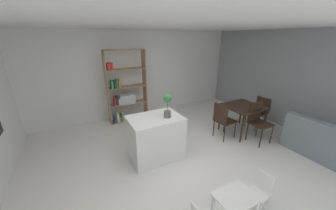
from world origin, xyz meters
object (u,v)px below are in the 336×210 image
open_bookshelf (124,92)px  dining_chair_window_side (259,110)px  sofa (336,149)px  kitchen_island (156,137)px  potted_plant_on_island (167,104)px  child_table (235,201)px  dining_chair_near (258,119)px  dining_chair_island_side (223,119)px  dining_table (243,109)px  child_chair_right (260,190)px

open_bookshelf → dining_chair_window_side: size_ratio=2.47×
open_bookshelf → sofa: bearing=-50.5°
kitchen_island → potted_plant_on_island: size_ratio=2.18×
open_bookshelf → child_table: 3.99m
dining_chair_near → potted_plant_on_island: bearing=168.5°
child_table → dining_chair_island_side: (1.43, 1.76, 0.17)m
dining_table → dining_chair_window_side: 0.69m
kitchen_island → sofa: size_ratio=0.59×
dining_table → dining_chair_island_side: dining_chair_island_side is taller
child_chair_right → open_bookshelf: bearing=-175.2°
potted_plant_on_island → open_bookshelf: (-0.28, 2.19, -0.28)m
dining_chair_island_side → sofa: 2.27m
dining_chair_island_side → dining_chair_window_side: dining_chair_island_side is taller
child_table → potted_plant_on_island: bearing=93.2°
potted_plant_on_island → child_chair_right: bearing=-70.2°
dining_chair_island_side → sofa: (1.42, -1.75, -0.26)m
child_chair_right → dining_chair_near: (1.59, 1.31, 0.26)m
dining_chair_island_side → dining_chair_window_side: 1.36m
child_chair_right → dining_table: bearing=129.7°
child_chair_right → dining_table: dining_table is taller
sofa → dining_chair_island_side: bearing=39.1°
child_table → dining_chair_window_side: 3.31m
child_table → dining_chair_window_side: bearing=32.4°
kitchen_island → child_table: (0.32, -1.85, -0.08)m
kitchen_island → sofa: (3.17, -1.84, -0.18)m
child_chair_right → dining_chair_window_side: bearing=119.7°
potted_plant_on_island → open_bookshelf: open_bookshelf is taller
potted_plant_on_island → dining_table: potted_plant_on_island is taller
dining_chair_window_side → kitchen_island: bearing=-92.0°
potted_plant_on_island → child_chair_right: (0.62, -1.74, -0.87)m
dining_table → dining_chair_island_side: (-0.68, -0.01, -0.12)m
child_table → dining_chair_window_side: dining_chair_window_side is taller
dining_table → open_bookshelf: bearing=139.1°
kitchen_island → dining_table: 2.45m
child_table → dining_chair_island_side: dining_chair_island_side is taller
potted_plant_on_island → dining_chair_island_side: bearing=0.7°
potted_plant_on_island → dining_table: size_ratio=0.52×
potted_plant_on_island → open_bookshelf: 2.22m
dining_table → dining_chair_near: (-0.00, -0.45, -0.09)m
kitchen_island → dining_table: (2.44, -0.08, 0.20)m
potted_plant_on_island → child_table: 1.93m
kitchen_island → sofa: kitchen_island is taller
child_chair_right → dining_chair_island_side: dining_chair_island_side is taller
open_bookshelf → dining_chair_island_side: bearing=-50.1°
sofa → open_bookshelf: bearing=39.5°
dining_chair_island_side → dining_chair_near: 0.81m
dining_chair_island_side → dining_table: bearing=-94.3°
child_chair_right → sofa: 2.33m
child_chair_right → dining_table: (1.59, 1.76, 0.35)m
potted_plant_on_island → dining_chair_window_side: 2.97m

